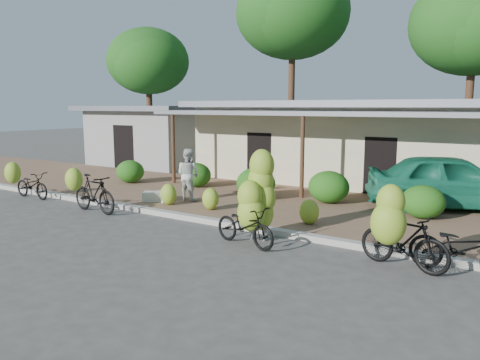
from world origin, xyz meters
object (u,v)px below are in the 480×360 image
object	(u,v)px
sack_near	(157,196)
sack_far	(162,196)
tree_back_left	(147,60)
tree_far_center	(291,12)
bike_far_left	(29,183)
bike_left	(92,192)
teal_van	(451,181)
bike_right	(400,234)
bike_far_right	(462,248)
bike_center	(253,207)
vendor	(258,203)
tree_center_right	(471,23)
bystander	(188,174)

from	to	relation	value
sack_near	sack_far	size ratio (longest dim) A/B	1.13
tree_back_left	tree_far_center	world-z (taller)	tree_far_center
sack_near	bike_far_left	bearing A→B (deg)	-158.98
tree_back_left	bike_left	world-z (taller)	tree_back_left
bike_left	teal_van	size ratio (longest dim) A/B	0.40
bike_right	bike_far_right	world-z (taller)	bike_right
bike_far_right	sack_far	bearing A→B (deg)	84.59
bike_left	teal_van	world-z (taller)	teal_van
bike_center	vendor	world-z (taller)	bike_center
bike_far_left	bike_left	world-z (taller)	bike_left
tree_center_right	bike_far_right	world-z (taller)	tree_center_right
bike_right	teal_van	world-z (taller)	teal_van
bike_left	bike_center	size ratio (longest dim) A/B	0.89
bike_far_left	teal_van	xyz separation A→B (m)	(12.41, 5.63, 0.40)
bike_far_right	teal_van	distance (m)	5.63
teal_van	bike_far_left	bearing A→B (deg)	90.09
tree_center_right	tree_far_center	bearing A→B (deg)	-176.82
sack_near	sack_far	distance (m)	0.18
sack_near	teal_van	xyz separation A→B (m)	(8.08, 3.97, 0.67)
tree_far_center	bike_left	world-z (taller)	tree_far_center
bike_far_left	bystander	xyz separation A→B (m)	(5.07, 2.38, 0.41)
tree_center_right	teal_van	bearing A→B (deg)	-83.34
bike_center	sack_far	world-z (taller)	bike_center
tree_back_left	vendor	world-z (taller)	tree_back_left
teal_van	bike_left	bearing A→B (deg)	99.25
bike_left	bike_center	xyz separation A→B (m)	(5.61, -0.03, 0.21)
bike_right	bike_far_right	xyz separation A→B (m)	(1.04, 0.42, -0.21)
bike_left	bystander	size ratio (longest dim) A/B	1.15
bike_right	bike_far_left	bearing A→B (deg)	101.33
tree_back_left	bike_far_left	size ratio (longest dim) A/B	4.42
vendor	bystander	world-z (taller)	bystander
bike_far_right	sack_near	size ratio (longest dim) A/B	2.37
bystander	teal_van	world-z (taller)	bystander
tree_far_center	sack_far	size ratio (longest dim) A/B	14.20
tree_center_right	teal_van	size ratio (longest dim) A/B	1.89
bike_left	bike_right	distance (m)	8.92
tree_back_left	bike_right	bearing A→B (deg)	-33.51
tree_center_right	bystander	bearing A→B (deg)	-115.79
tree_center_right	bike_far_right	size ratio (longest dim) A/B	4.52
tree_back_left	tree_center_right	size ratio (longest dim) A/B	0.85
bike_left	tree_far_center	bearing A→B (deg)	9.06
sack_near	sack_far	bearing A→B (deg)	49.27
tree_center_right	bike_center	bearing A→B (deg)	-97.82
tree_center_right	bystander	xyz separation A→B (m)	(-6.22, -12.87, -5.95)
tree_far_center	tree_center_right	xyz separation A→B (m)	(9.00, 0.50, -1.35)
tree_center_right	sack_near	distance (m)	16.64
sack_far	bystander	distance (m)	1.10
tree_center_right	teal_van	xyz separation A→B (m)	(1.12, -9.61, -5.97)
sack_far	bystander	world-z (taller)	bystander
sack_far	teal_van	bearing A→B (deg)	25.70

